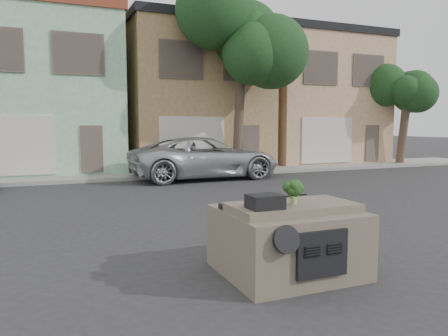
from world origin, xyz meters
TOP-DOWN VIEW (x-y plane):
  - ground_plane at (0.00, 0.00)m, footprint 120.00×120.00m
  - sidewalk at (0.00, 10.50)m, footprint 40.00×3.00m
  - townhouse_mint at (-3.50, 14.50)m, footprint 7.20×8.20m
  - townhouse_tan at (4.00, 14.50)m, footprint 7.20×8.20m
  - townhouse_beige at (11.50, 14.50)m, footprint 7.20×8.20m
  - silver_pickup at (2.88, 8.52)m, footprint 6.40×3.04m
  - tree_near at (5.00, 9.80)m, footprint 4.40×4.00m
  - tree_far at (15.00, 9.80)m, footprint 3.20×3.00m
  - car_dashboard at (0.00, -3.00)m, footprint 2.00×1.80m
  - instrument_hump at (-0.58, -3.35)m, footprint 0.48×0.38m
  - wiper_arm at (0.28, -2.62)m, footprint 0.69×0.15m
  - broccoli at (-0.03, -3.23)m, footprint 0.38×0.38m

SIDE VIEW (x-z plane):
  - ground_plane at x=0.00m, z-range 0.00..0.00m
  - silver_pickup at x=2.88m, z-range -0.88..0.88m
  - sidewalk at x=0.00m, z-range 0.00..0.15m
  - car_dashboard at x=0.00m, z-range 0.00..1.12m
  - wiper_arm at x=0.28m, z-range 1.12..1.14m
  - instrument_hump at x=-0.58m, z-range 1.12..1.32m
  - broccoli at x=-0.03m, z-range 1.12..1.50m
  - tree_far at x=15.00m, z-range 0.00..6.00m
  - townhouse_mint at x=-3.50m, z-range 0.00..7.55m
  - townhouse_tan at x=4.00m, z-range 0.00..7.55m
  - townhouse_beige at x=11.50m, z-range 0.00..7.55m
  - tree_near at x=5.00m, z-range 0.00..8.50m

